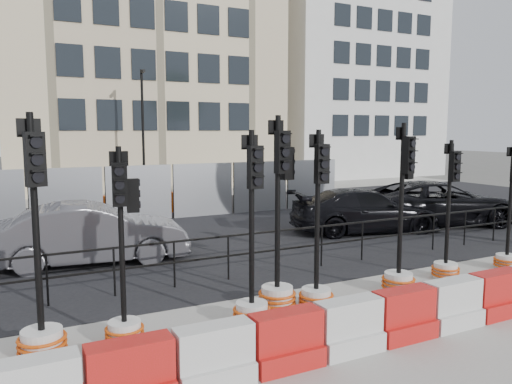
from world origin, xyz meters
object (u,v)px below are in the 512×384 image
car_c (365,211)px  traffic_signal_d (278,264)px  traffic_signal_h (508,244)px  traffic_signal_a (41,310)px

car_c → traffic_signal_d: bearing=143.5°
traffic_signal_h → car_c: bearing=101.8°
traffic_signal_a → traffic_signal_d: bearing=-11.4°
traffic_signal_a → traffic_signal_h: traffic_signal_a is taller
traffic_signal_a → traffic_signal_h: 9.96m
traffic_signal_a → traffic_signal_d: 3.96m
traffic_signal_d → car_c: bearing=31.7°
traffic_signal_a → car_c: 10.99m
traffic_signal_h → traffic_signal_d: bearing=-171.5°
traffic_signal_a → traffic_signal_h: (9.96, 0.05, -0.11)m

